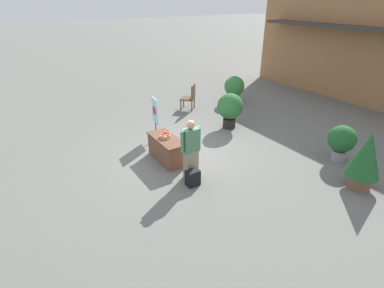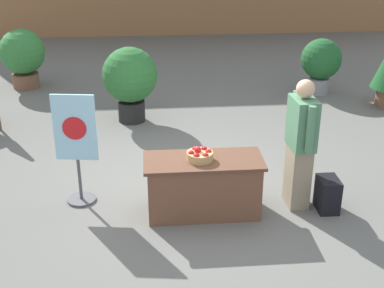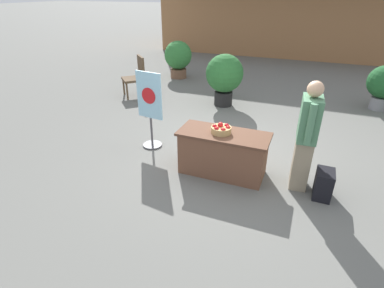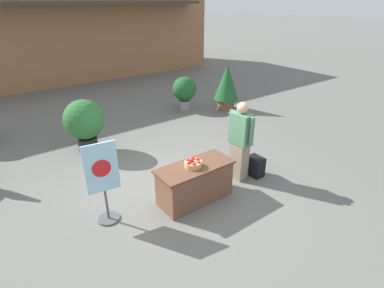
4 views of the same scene
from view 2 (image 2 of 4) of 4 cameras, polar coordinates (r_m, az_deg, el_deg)
ground_plane at (r=7.04m, az=0.17°, el=-4.95°), size 120.00×120.00×0.00m
display_table at (r=6.40m, az=1.21°, el=-4.48°), size 1.40×0.61×0.71m
apple_basket at (r=6.20m, az=0.83°, el=-1.17°), size 0.31×0.31×0.16m
person_visitor at (r=6.48m, az=11.49°, el=0.01°), size 0.29×0.61×1.62m
backpack at (r=6.72m, az=14.26°, el=-5.22°), size 0.24×0.34×0.42m
poster_board at (r=6.61m, az=-12.22°, el=-0.24°), size 0.52×0.36×1.42m
potted_plant_far_right at (r=10.72m, az=13.60°, el=8.57°), size 0.78×0.78×1.08m
potted_plant_near_right at (r=9.06m, az=-6.63°, el=7.01°), size 0.93×0.93×1.28m
potted_plant_far_left at (r=11.29m, az=-17.62°, el=9.08°), size 0.89×0.89×1.19m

